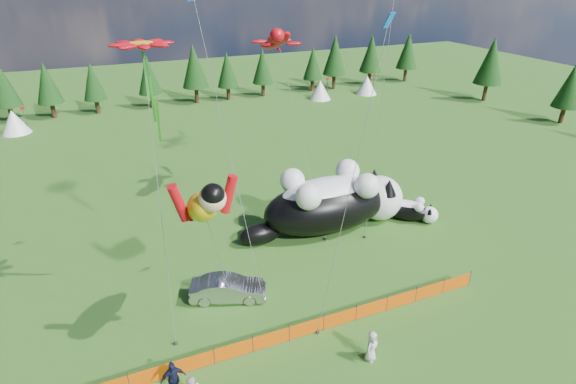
% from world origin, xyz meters
% --- Properties ---
extents(ground, '(160.00, 160.00, 0.00)m').
position_xyz_m(ground, '(0.00, 0.00, 0.00)').
color(ground, '#113409').
rests_on(ground, ground).
extents(safety_fence, '(22.06, 0.06, 1.10)m').
position_xyz_m(safety_fence, '(0.00, -3.00, 0.50)').
color(safety_fence, '#262626').
rests_on(safety_fence, ground).
extents(tree_line, '(90.00, 4.00, 8.00)m').
position_xyz_m(tree_line, '(0.00, 45.00, 4.00)').
color(tree_line, black).
rests_on(tree_line, ground).
extents(festival_tents, '(50.00, 3.20, 2.80)m').
position_xyz_m(festival_tents, '(11.00, 40.00, 1.40)').
color(festival_tents, white).
rests_on(festival_tents, ground).
extents(cat_large, '(12.99, 4.66, 4.70)m').
position_xyz_m(cat_large, '(6.49, 6.39, 2.23)').
color(cat_large, black).
rests_on(cat_large, ground).
extents(cat_small, '(4.04, 3.77, 1.78)m').
position_xyz_m(cat_small, '(12.53, 5.22, 0.84)').
color(cat_small, black).
rests_on(cat_small, ground).
extents(car, '(4.68, 2.95, 1.46)m').
position_xyz_m(car, '(-3.00, 1.50, 0.73)').
color(car, '#B5B5BA').
rests_on(car, ground).
extents(spectator_c, '(1.21, 0.69, 1.98)m').
position_xyz_m(spectator_c, '(-7.11, -4.04, 0.99)').
color(spectator_c, '#121732').
rests_on(spectator_c, ground).
extents(spectator_e, '(1.00, 0.89, 1.73)m').
position_xyz_m(spectator_e, '(2.28, -5.69, 0.86)').
color(spectator_e, beige).
rests_on(spectator_e, ground).
extents(superhero_kite, '(5.20, 5.50, 10.09)m').
position_xyz_m(superhero_kite, '(-4.49, -1.02, 7.78)').
color(superhero_kite, yellow).
rests_on(superhero_kite, ground).
extents(gecko_kite, '(3.39, 11.50, 15.11)m').
position_xyz_m(gecko_kite, '(4.70, 13.05, 12.73)').
color(gecko_kite, '#B50912').
rests_on(gecko_kite, ground).
extents(flower_kite, '(3.21, 5.36, 14.83)m').
position_xyz_m(flower_kite, '(-5.83, 2.72, 14.32)').
color(flower_kite, '#B50912').
rests_on(flower_kite, ground).
extents(diamond_kite_a, '(2.25, 4.81, 17.37)m').
position_xyz_m(diamond_kite_a, '(-2.82, 4.51, 15.56)').
color(diamond_kite_a, blue).
rests_on(diamond_kite_a, ground).
extents(diamond_kite_c, '(4.33, 1.97, 16.34)m').
position_xyz_m(diamond_kite_c, '(4.17, -1.57, 14.64)').
color(diamond_kite_c, blue).
rests_on(diamond_kite_c, ground).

